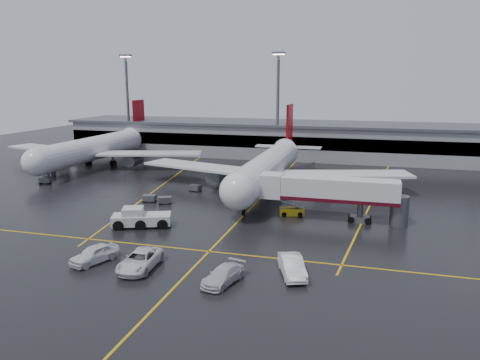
# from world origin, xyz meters

# --- Properties ---
(ground) EXTENTS (220.00, 220.00, 0.00)m
(ground) POSITION_xyz_m (0.00, 0.00, 0.00)
(ground) COLOR black
(ground) RESTS_ON ground
(apron_line_centre) EXTENTS (0.25, 90.00, 0.02)m
(apron_line_centre) POSITION_xyz_m (0.00, 0.00, 0.01)
(apron_line_centre) COLOR gold
(apron_line_centre) RESTS_ON ground
(apron_line_stop) EXTENTS (60.00, 0.25, 0.02)m
(apron_line_stop) POSITION_xyz_m (0.00, -22.00, 0.01)
(apron_line_stop) COLOR gold
(apron_line_stop) RESTS_ON ground
(apron_line_left) EXTENTS (9.99, 69.35, 0.02)m
(apron_line_left) POSITION_xyz_m (-20.00, 10.00, 0.01)
(apron_line_left) COLOR gold
(apron_line_left) RESTS_ON ground
(apron_line_right) EXTENTS (7.57, 69.64, 0.02)m
(apron_line_right) POSITION_xyz_m (18.00, 10.00, 0.01)
(apron_line_right) COLOR gold
(apron_line_right) RESTS_ON ground
(terminal) EXTENTS (122.00, 19.00, 8.60)m
(terminal) POSITION_xyz_m (0.00, 47.93, 4.32)
(terminal) COLOR gray
(terminal) RESTS_ON ground
(light_mast_left) EXTENTS (3.00, 1.20, 25.45)m
(light_mast_left) POSITION_xyz_m (-45.00, 42.00, 14.47)
(light_mast_left) COLOR #595B60
(light_mast_left) RESTS_ON ground
(light_mast_mid) EXTENTS (3.00, 1.20, 25.45)m
(light_mast_mid) POSITION_xyz_m (-5.00, 42.00, 14.47)
(light_mast_mid) COLOR #595B60
(light_mast_mid) RESTS_ON ground
(main_airliner) EXTENTS (48.80, 45.60, 14.10)m
(main_airliner) POSITION_xyz_m (0.00, 9.70, 4.21)
(main_airliner) COLOR silver
(main_airliner) RESTS_ON ground
(second_airliner) EXTENTS (48.80, 45.60, 14.10)m
(second_airliner) POSITION_xyz_m (-42.00, 21.70, 4.21)
(second_airliner) COLOR silver
(second_airliner) RESTS_ON ground
(jet_bridge) EXTENTS (19.90, 3.40, 6.05)m
(jet_bridge) POSITION_xyz_m (11.87, -6.00, 3.93)
(jet_bridge) COLOR silver
(jet_bridge) RESTS_ON ground
(pushback_tractor) EXTENTS (8.13, 5.54, 2.69)m
(pushback_tractor) POSITION_xyz_m (-11.80, -15.78, 1.07)
(pushback_tractor) COLOR #BDBDBF
(pushback_tractor) RESTS_ON ground
(belt_loader) EXTENTS (3.68, 2.35, 2.17)m
(belt_loader) POSITION_xyz_m (6.53, -5.08, 0.53)
(belt_loader) COLOR yellow
(belt_loader) RESTS_ON ground
(service_van_a) EXTENTS (3.41, 6.70, 1.82)m
(service_van_a) POSITION_xyz_m (-5.11, -28.51, 0.91)
(service_van_a) COLOR white
(service_van_a) RESTS_ON ground
(service_van_b) EXTENTS (3.55, 5.84, 1.58)m
(service_van_b) POSITION_xyz_m (4.08, -29.47, 0.79)
(service_van_b) COLOR silver
(service_van_b) RESTS_ON ground
(service_van_c) EXTENTS (3.91, 6.15, 1.91)m
(service_van_c) POSITION_xyz_m (10.06, -25.91, 0.96)
(service_van_c) COLOR white
(service_van_c) RESTS_ON ground
(service_van_d) EXTENTS (4.00, 5.89, 1.86)m
(service_van_d) POSITION_xyz_m (-10.55, -28.24, 0.93)
(service_van_d) COLOR white
(service_van_d) RESTS_ON ground
(baggage_cart_a) EXTENTS (2.37, 2.06, 1.12)m
(baggage_cart_a) POSITION_xyz_m (-13.57, -4.22, 0.63)
(baggage_cart_a) COLOR #595B60
(baggage_cart_a) RESTS_ON ground
(baggage_cart_b) EXTENTS (2.15, 1.55, 1.12)m
(baggage_cart_b) POSITION_xyz_m (-16.44, -3.83, 0.63)
(baggage_cart_b) COLOR #595B60
(baggage_cart_b) RESTS_ON ground
(baggage_cart_c) EXTENTS (2.26, 1.75, 1.12)m
(baggage_cart_c) POSITION_xyz_m (-12.05, 4.92, 0.63)
(baggage_cart_c) COLOR #595B60
(baggage_cart_c) RESTS_ON ground
(baggage_cart_d) EXTENTS (2.16, 1.56, 1.12)m
(baggage_cart_d) POSITION_xyz_m (-44.68, 8.86, 0.63)
(baggage_cart_d) COLOR #595B60
(baggage_cart_d) RESTS_ON ground
(baggage_cart_e) EXTENTS (2.33, 1.91, 1.12)m
(baggage_cart_e) POSITION_xyz_m (-41.47, 3.31, 0.63)
(baggage_cart_e) COLOR #595B60
(baggage_cart_e) RESTS_ON ground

